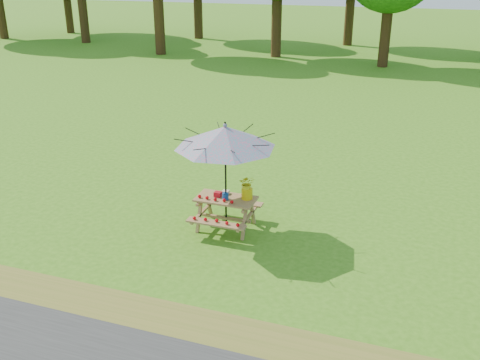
% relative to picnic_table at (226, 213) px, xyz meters
% --- Properties ---
extents(ground, '(120.00, 120.00, 0.00)m').
position_rel_picnic_table_xyz_m(ground, '(-1.66, -0.50, -0.33)').
color(ground, '#3B7215').
rests_on(ground, ground).
extents(drygrass_strip, '(120.00, 1.20, 0.01)m').
position_rel_picnic_table_xyz_m(drygrass_strip, '(-1.66, -3.30, -0.32)').
color(drygrass_strip, olive).
rests_on(drygrass_strip, ground).
extents(picnic_table, '(1.20, 1.32, 0.67)m').
position_rel_picnic_table_xyz_m(picnic_table, '(0.00, 0.00, 0.00)').
color(picnic_table, olive).
rests_on(picnic_table, ground).
extents(patio_umbrella, '(2.42, 2.42, 2.25)m').
position_rel_picnic_table_xyz_m(patio_umbrella, '(0.00, 0.00, 1.62)').
color(patio_umbrella, black).
rests_on(patio_umbrella, ground).
extents(produce_bins, '(0.33, 0.38, 0.13)m').
position_rel_picnic_table_xyz_m(produce_bins, '(-0.07, 0.03, 0.40)').
color(produce_bins, '#B00E1E').
rests_on(produce_bins, picnic_table).
extents(tomatoes_row, '(0.77, 0.13, 0.07)m').
position_rel_picnic_table_xyz_m(tomatoes_row, '(-0.15, -0.18, 0.38)').
color(tomatoes_row, red).
rests_on(tomatoes_row, picnic_table).
extents(flower_bucket, '(0.37, 0.34, 0.50)m').
position_rel_picnic_table_xyz_m(flower_bucket, '(0.41, 0.11, 0.61)').
color(flower_bucket, '#DCB50B').
rests_on(flower_bucket, picnic_table).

